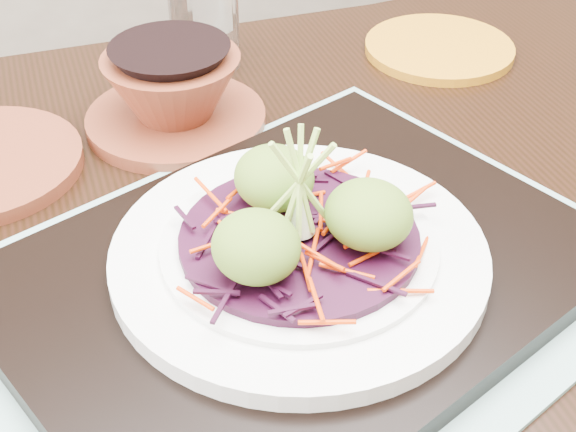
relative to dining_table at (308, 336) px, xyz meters
name	(u,v)px	position (x,y,z in m)	size (l,w,h in m)	color
dining_table	(308,336)	(0.00, 0.00, 0.00)	(1.38, 0.99, 0.81)	black
placemat	(299,284)	(-0.03, -0.04, 0.11)	(0.50, 0.39, 0.00)	gray
serving_tray	(299,272)	(-0.03, -0.04, 0.12)	(0.43, 0.33, 0.02)	black
white_plate	(299,253)	(-0.03, -0.04, 0.14)	(0.28, 0.28, 0.02)	white
cabbage_bed	(299,238)	(-0.03, -0.04, 0.15)	(0.18, 0.18, 0.01)	black
carrot_julienne	(299,229)	(-0.03, -0.04, 0.16)	(0.22, 0.22, 0.01)	red
guacamole_scoops	(300,212)	(-0.03, -0.04, 0.18)	(0.15, 0.14, 0.05)	#4D7121
scallion_garnish	(300,187)	(-0.03, -0.04, 0.20)	(0.07, 0.07, 0.10)	#A4CE52
water_glass	(204,18)	(0.03, 0.34, 0.16)	(0.08, 0.08, 0.11)	white
terracotta_bowl_set	(174,96)	(-0.04, 0.22, 0.14)	(0.22, 0.22, 0.08)	maroon
yellow_plate	(439,48)	(0.29, 0.25, 0.11)	(0.17, 0.17, 0.01)	#AF6C13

